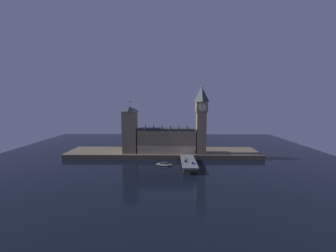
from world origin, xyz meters
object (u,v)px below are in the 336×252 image
at_px(clock_tower, 201,118).
at_px(street_lamp_near, 183,161).
at_px(car_southbound_lead, 193,163).
at_px(victoria_tower, 130,130).
at_px(pedestrian_near_rail, 183,163).
at_px(boat_upstream, 164,164).
at_px(car_northbound_trail, 186,161).
at_px(pedestrian_mid_walk, 194,159).
at_px(street_lamp_mid, 195,156).
at_px(car_northbound_lead, 185,159).
at_px(pedestrian_far_rail, 181,156).

xyz_separation_m(clock_tower, street_lamp_near, (-22.74, -46.30, -34.88)).
bearing_deg(car_southbound_lead, victoria_tower, 145.89).
distance_m(victoria_tower, pedestrian_near_rail, 75.96).
distance_m(victoria_tower, boat_upstream, 58.14).
height_order(car_northbound_trail, pedestrian_mid_walk, pedestrian_mid_walk).
bearing_deg(victoria_tower, clock_tower, -1.81).
bearing_deg(pedestrian_mid_walk, pedestrian_near_rail, -131.97).
bearing_deg(clock_tower, street_lamp_mid, -107.07).
bearing_deg(car_northbound_lead, pedestrian_mid_walk, -4.76).
distance_m(pedestrian_mid_walk, pedestrian_far_rail, 16.52).
distance_m(clock_tower, victoria_tower, 80.23).
distance_m(pedestrian_near_rail, pedestrian_far_rail, 24.70).
xyz_separation_m(clock_tower, pedestrian_far_rail, (-22.34, -17.19, -37.97)).
bearing_deg(street_lamp_near, pedestrian_far_rail, 89.21).
bearing_deg(car_southbound_lead, boat_upstream, 151.83).
distance_m(car_northbound_lead, street_lamp_mid, 10.95).
bearing_deg(street_lamp_near, car_southbound_lead, 23.51).
bearing_deg(victoria_tower, boat_upstream, -37.74).
xyz_separation_m(clock_tower, boat_upstream, (-39.83, -27.84, -44.01)).
bearing_deg(victoria_tower, car_southbound_lead, -34.11).
bearing_deg(pedestrian_near_rail, pedestrian_mid_walk, 48.03).
height_order(pedestrian_near_rail, pedestrian_far_rail, pedestrian_near_rail).
bearing_deg(pedestrian_far_rail, pedestrian_mid_walk, -42.15).
bearing_deg(victoria_tower, pedestrian_near_rail, -38.06).
bearing_deg(boat_upstream, car_southbound_lead, -28.17).
distance_m(car_northbound_lead, car_southbound_lead, 15.85).
relative_size(car_northbound_trail, pedestrian_near_rail, 2.13).
height_order(victoria_tower, boat_upstream, victoria_tower).
xyz_separation_m(car_northbound_lead, pedestrian_far_rail, (-3.06, 10.32, 0.23)).
relative_size(pedestrian_near_rail, street_lamp_mid, 0.29).
bearing_deg(car_northbound_lead, clock_tower, 54.97).
distance_m(pedestrian_far_rail, street_lamp_near, 29.28).
height_order(clock_tower, car_northbound_lead, clock_tower).
relative_size(car_northbound_lead, boat_upstream, 0.25).
bearing_deg(pedestrian_far_rail, car_southbound_lead, -69.78).
height_order(clock_tower, boat_upstream, clock_tower).
distance_m(car_northbound_lead, car_northbound_trail, 8.36).
distance_m(car_southbound_lead, street_lamp_mid, 11.60).
bearing_deg(street_lamp_near, victoria_tower, 139.08).
xyz_separation_m(car_southbound_lead, street_lamp_mid, (3.46, 10.55, 3.34)).
bearing_deg(pedestrian_far_rail, boat_upstream, -148.64).
relative_size(car_northbound_trail, street_lamp_mid, 0.62).
bearing_deg(pedestrian_mid_walk, street_lamp_near, -125.05).
bearing_deg(pedestrian_near_rail, street_lamp_mid, 39.19).
bearing_deg(street_lamp_mid, pedestrian_far_rail, 131.31).
bearing_deg(clock_tower, boat_upstream, -145.04).
relative_size(car_northbound_trail, boat_upstream, 0.24).
bearing_deg(street_lamp_mid, victoria_tower, 153.83).
relative_size(pedestrian_near_rail, pedestrian_far_rail, 1.10).
xyz_separation_m(car_northbound_lead, street_lamp_mid, (9.58, -4.07, 3.38)).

